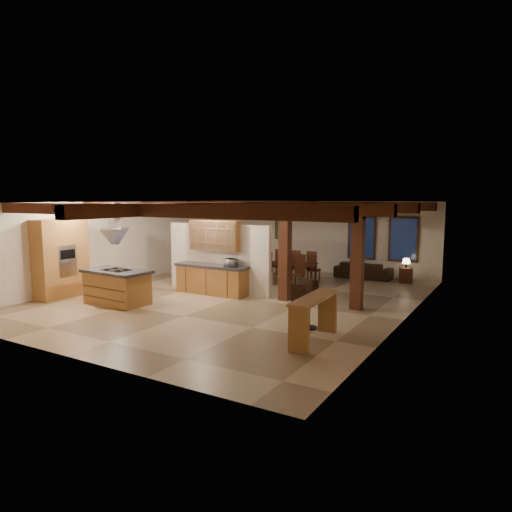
{
  "coord_description": "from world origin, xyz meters",
  "views": [
    {
      "loc": [
        7.42,
        -11.45,
        3.03
      ],
      "look_at": [
        0.41,
        0.5,
        1.26
      ],
      "focal_mm": 32.0,
      "sensor_mm": 36.0,
      "label": 1
    }
  ],
  "objects": [
    {
      "name": "recessed_cans",
      "position": [
        -2.53,
        -1.93,
        2.87
      ],
      "size": [
        3.16,
        2.46,
        0.03
      ],
      "color": "silver",
      "rests_on": "room_walls"
    },
    {
      "name": "ground",
      "position": [
        0.0,
        0.0,
        0.0
      ],
      "size": [
        12.0,
        12.0,
        0.0
      ],
      "primitive_type": "plane",
      "color": "tan",
      "rests_on": "ground"
    },
    {
      "name": "bar_stool_b",
      "position": [
        3.23,
        -1.83,
        0.57
      ],
      "size": [
        0.39,
        0.39,
        1.12
      ],
      "color": "black",
      "rests_on": "ground"
    },
    {
      "name": "bar_stool_c",
      "position": [
        3.19,
        -2.19,
        0.62
      ],
      "size": [
        0.43,
        0.45,
        1.23
      ],
      "color": "black",
      "rests_on": "ground"
    },
    {
      "name": "timber_posts",
      "position": [
        2.5,
        0.5,
        1.76
      ],
      "size": [
        2.5,
        0.3,
        2.9
      ],
      "color": "#3C230F",
      "rests_on": "ground"
    },
    {
      "name": "back_windows",
      "position": [
        2.8,
        5.93,
        1.5
      ],
      "size": [
        2.7,
        0.07,
        1.7
      ],
      "color": "#3C230F",
      "rests_on": "room_walls"
    },
    {
      "name": "back_counter",
      "position": [
        -1.0,
        0.11,
        0.48
      ],
      "size": [
        2.5,
        0.66,
        0.94
      ],
      "color": "#A26C34",
      "rests_on": "ground"
    },
    {
      "name": "framed_art",
      "position": [
        -1.5,
        5.94,
        1.7
      ],
      "size": [
        0.65,
        0.05,
        0.85
      ],
      "color": "#3C230F",
      "rests_on": "room_walls"
    },
    {
      "name": "bar_stool_a",
      "position": [
        3.28,
        -2.59,
        0.58
      ],
      "size": [
        0.42,
        0.43,
        1.14
      ],
      "color": "black",
      "rests_on": "ground"
    },
    {
      "name": "room_walls",
      "position": [
        0.0,
        0.0,
        1.78
      ],
      "size": [
        12.0,
        12.0,
        12.0
      ],
      "color": "white",
      "rests_on": "ground"
    },
    {
      "name": "microwave",
      "position": [
        -0.26,
        0.11,
        1.06
      ],
      "size": [
        0.5,
        0.43,
        0.23
      ],
      "primitive_type": "imported",
      "rotation": [
        0.0,
        0.0,
        2.75
      ],
      "color": "#B6B6BB",
      "rests_on": "back_counter"
    },
    {
      "name": "ceiling_beams",
      "position": [
        0.0,
        0.0,
        2.76
      ],
      "size": [
        10.0,
        12.0,
        0.28
      ],
      "color": "#3C230F",
      "rests_on": "room_walls"
    },
    {
      "name": "pantry_cabinet",
      "position": [
        -4.67,
        -2.6,
        1.2
      ],
      "size": [
        0.67,
        1.6,
        2.4
      ],
      "color": "#A26C34",
      "rests_on": "ground"
    },
    {
      "name": "dining_chairs",
      "position": [
        0.25,
        3.14,
        0.57
      ],
      "size": [
        1.76,
        1.76,
        1.12
      ],
      "color": "#3C230F",
      "rests_on": "ground"
    },
    {
      "name": "sofa",
      "position": [
        2.29,
        5.36,
        0.31
      ],
      "size": [
        2.1,
        0.83,
        0.61
      ],
      "primitive_type": "imported",
      "rotation": [
        0.0,
        0.0,
        3.14
      ],
      "color": "black",
      "rests_on": "ground"
    },
    {
      "name": "kitchen_island",
      "position": [
        -2.57,
        -2.35,
        0.5
      ],
      "size": [
        2.06,
        1.18,
        1.0
      ],
      "color": "#A26C34",
      "rests_on": "ground"
    },
    {
      "name": "partition_wall",
      "position": [
        -1.0,
        0.5,
        1.1
      ],
      "size": [
        3.8,
        0.18,
        2.2
      ],
      "primitive_type": "cube",
      "color": "white",
      "rests_on": "ground"
    },
    {
      "name": "table_lamp",
      "position": [
        3.89,
        5.19,
        0.79
      ],
      "size": [
        0.29,
        0.29,
        0.34
      ],
      "color": "black",
      "rests_on": "side_table"
    },
    {
      "name": "range_hood",
      "position": [
        -2.57,
        -2.35,
        1.78
      ],
      "size": [
        1.1,
        1.1,
        1.4
      ],
      "color": "silver",
      "rests_on": "room_walls"
    },
    {
      "name": "dining_table",
      "position": [
        0.25,
        3.14,
        0.34
      ],
      "size": [
        2.13,
        1.5,
        0.68
      ],
      "primitive_type": "imported",
      "rotation": [
        0.0,
        0.0,
        0.24
      ],
      "color": "#401B10",
      "rests_on": "ground"
    },
    {
      "name": "side_table",
      "position": [
        3.89,
        5.19,
        0.27
      ],
      "size": [
        0.55,
        0.55,
        0.55
      ],
      "primitive_type": "cube",
      "rotation": [
        0.0,
        0.0,
        0.3
      ],
      "color": "#3C230F",
      "rests_on": "ground"
    },
    {
      "name": "bar_counter",
      "position": [
        3.73,
        -2.73,
        0.66
      ],
      "size": [
        0.54,
        1.88,
        0.98
      ],
      "color": "#A26C34",
      "rests_on": "ground"
    },
    {
      "name": "upper_display_cabinet",
      "position": [
        -1.0,
        0.31,
        1.85
      ],
      "size": [
        1.8,
        0.36,
        0.95
      ],
      "color": "#A26C34",
      "rests_on": "partition_wall"
    }
  ]
}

